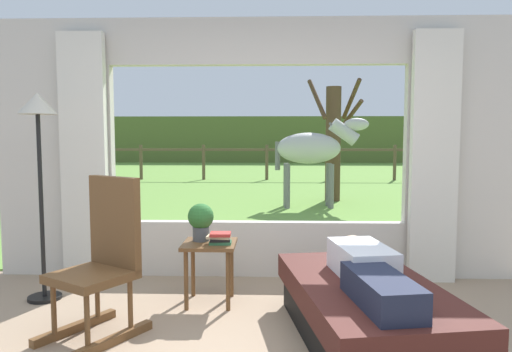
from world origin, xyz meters
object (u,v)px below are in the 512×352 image
(potted_plant, at_px, (201,220))
(pasture_tree, at_px, (334,140))
(reclining_person, at_px, (368,270))
(rocking_chair, at_px, (103,258))
(horse, at_px, (313,149))
(book_stack, at_px, (220,238))
(floor_lamp_left, at_px, (38,134))
(side_table, at_px, (210,253))
(recliner_sofa, at_px, (365,311))

(potted_plant, height_order, pasture_tree, pasture_tree)
(reclining_person, relative_size, rocking_chair, 1.28)
(horse, bearing_deg, book_stack, -14.66)
(potted_plant, distance_m, pasture_tree, 6.51)
(rocking_chair, relative_size, horse, 0.62)
(rocking_chair, bearing_deg, floor_lamp_left, 170.28)
(side_table, bearing_deg, book_stack, -33.11)
(reclining_person, height_order, horse, horse)
(rocking_chair, height_order, side_table, rocking_chair)
(potted_plant, xyz_separation_m, horse, (1.40, 5.27, 0.45))
(recliner_sofa, xyz_separation_m, pasture_tree, (0.68, 6.98, 1.09))
(rocking_chair, bearing_deg, horse, 103.25)
(rocking_chair, distance_m, pasture_tree, 7.37)
(book_stack, distance_m, pasture_tree, 6.59)
(side_table, relative_size, floor_lamp_left, 0.29)
(reclining_person, distance_m, pasture_tree, 7.11)
(rocking_chair, distance_m, potted_plant, 0.93)
(reclining_person, bearing_deg, potted_plant, 136.45)
(rocking_chair, height_order, potted_plant, rocking_chair)
(rocking_chair, height_order, book_stack, rocking_chair)
(reclining_person, relative_size, floor_lamp_left, 0.81)
(recliner_sofa, xyz_separation_m, side_table, (-1.16, 0.73, 0.21))
(horse, relative_size, pasture_tree, 0.70)
(recliner_sofa, bearing_deg, book_stack, 138.45)
(potted_plant, bearing_deg, reclining_person, -34.09)
(rocking_chair, bearing_deg, book_stack, 68.58)
(recliner_sofa, distance_m, side_table, 1.39)
(recliner_sofa, distance_m, horse, 6.13)
(potted_plant, xyz_separation_m, floor_lamp_left, (-1.36, -0.02, 0.73))
(pasture_tree, bearing_deg, book_stack, -105.47)
(side_table, distance_m, potted_plant, 0.29)
(recliner_sofa, xyz_separation_m, rocking_chair, (-1.83, 0.09, 0.33))
(pasture_tree, bearing_deg, recliner_sofa, -95.58)
(recliner_sofa, relative_size, potted_plant, 5.70)
(pasture_tree, bearing_deg, floor_lamp_left, -117.89)
(book_stack, relative_size, pasture_tree, 0.08)
(reclining_person, relative_size, book_stack, 6.98)
(pasture_tree, bearing_deg, horse, -119.33)
(book_stack, distance_m, horse, 5.56)
(potted_plant, bearing_deg, horse, 75.07)
(recliner_sofa, relative_size, pasture_tree, 0.70)
(reclining_person, relative_size, pasture_tree, 0.55)
(side_table, xyz_separation_m, floor_lamp_left, (-1.44, 0.04, 1.00))
(reclining_person, xyz_separation_m, horse, (0.16, 6.11, 0.63))
(reclining_person, bearing_deg, side_table, 136.65)
(reclining_person, relative_size, potted_plant, 4.48)
(reclining_person, distance_m, horse, 6.14)
(reclining_person, bearing_deg, book_stack, 136.58)
(horse, bearing_deg, floor_lamp_left, -29.44)
(potted_plant, relative_size, horse, 0.18)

